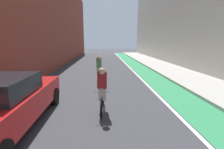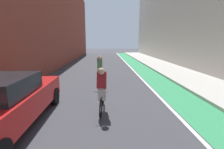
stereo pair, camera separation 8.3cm
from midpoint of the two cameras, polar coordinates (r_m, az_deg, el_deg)
ground_plane at (r=13.24m, az=-1.65°, el=0.51°), size 95.55×95.55×0.00m
bike_lane_paint at (r=15.57m, az=10.29°, el=1.94°), size 1.60×43.43×0.00m
lane_divider_stripe at (r=15.40m, az=7.01°, el=1.94°), size 0.12×43.43×0.00m
sidewalk_right at (r=16.23m, az=18.40°, el=2.17°), size 3.08×43.43×0.14m
building_facade_left at (r=16.30m, az=-24.24°, el=19.98°), size 3.00×43.43×10.41m
building_facade_right at (r=19.22m, az=25.37°, el=19.09°), size 2.40×39.43×10.88m
parked_sedan_red at (r=5.63m, az=-33.10°, el=-7.79°), size 2.02×4.66×1.53m
cyclist_mid at (r=5.82m, az=-3.08°, el=-4.78°), size 0.48×1.68×1.60m
cyclist_trailing at (r=10.64m, az=-4.03°, el=2.48°), size 0.48×1.67×1.59m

